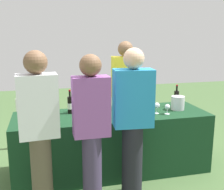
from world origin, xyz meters
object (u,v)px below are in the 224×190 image
at_px(wine_bottle_6, 176,98).
at_px(wine_glass_3, 167,107).
at_px(wine_bottle_0, 46,108).
at_px(wine_glass_2, 157,106).
at_px(guest_0, 39,128).
at_px(guest_2, 133,119).
at_px(menu_board, 35,123).
at_px(wine_bottle_2, 79,104).
at_px(wine_glass_0, 120,111).
at_px(guest_1, 91,127).
at_px(wine_bottle_3, 98,102).
at_px(ice_bucket, 178,103).
at_px(wine_bottle_5, 132,101).
at_px(wine_bottle_4, 115,103).
at_px(wine_glass_1, 141,109).
at_px(server_pouring, 125,92).
at_px(wine_bottle_1, 70,105).

height_order(wine_bottle_6, wine_glass_3, wine_bottle_6).
xyz_separation_m(wine_bottle_0, wine_glass_2, (1.40, -0.20, -0.00)).
xyz_separation_m(guest_0, guest_2, (0.98, 0.09, -0.01)).
distance_m(guest_2, menu_board, 2.07).
distance_m(wine_bottle_2, guest_0, 1.06).
bearing_deg(wine_glass_0, wine_glass_2, 8.94).
relative_size(guest_0, guest_1, 1.03).
xyz_separation_m(wine_bottle_2, wine_glass_2, (0.97, -0.34, -0.01)).
xyz_separation_m(wine_bottle_3, wine_glass_0, (0.20, -0.39, -0.02)).
bearing_deg(wine_bottle_0, wine_glass_2, -8.29).
height_order(wine_bottle_3, ice_bucket, wine_bottle_3).
bearing_deg(guest_0, wine_glass_2, 17.69).
distance_m(wine_bottle_3, menu_board, 1.33).
relative_size(wine_glass_2, guest_0, 0.09).
bearing_deg(wine_bottle_3, wine_bottle_6, -1.45).
distance_m(wine_bottle_5, ice_bucket, 0.62).
bearing_deg(guest_0, wine_bottle_4, 37.54).
bearing_deg(guest_2, wine_glass_0, 99.62).
xyz_separation_m(wine_bottle_2, guest_1, (0.00, -0.96, -0.01)).
bearing_deg(wine_bottle_5, wine_bottle_0, -176.33).
bearing_deg(wine_bottle_2, wine_bottle_5, -4.71).
bearing_deg(wine_glass_2, wine_glass_1, -167.20).
bearing_deg(wine_glass_3, wine_glass_0, -177.66).
relative_size(wine_glass_3, guest_0, 0.08).
height_order(guest_0, menu_board, guest_0).
distance_m(wine_bottle_6, guest_1, 1.65).
distance_m(wine_bottle_5, menu_board, 1.69).
xyz_separation_m(wine_glass_2, ice_bucket, (0.36, 0.12, -0.01)).
height_order(wine_glass_2, wine_glass_3, wine_glass_2).
height_order(wine_bottle_5, menu_board, wine_bottle_5).
relative_size(guest_0, guest_2, 1.00).
distance_m(server_pouring, menu_board, 1.52).
relative_size(wine_bottle_5, guest_0, 0.19).
distance_m(wine_bottle_0, wine_bottle_5, 1.16).
distance_m(wine_bottle_6, server_pouring, 0.80).
xyz_separation_m(wine_bottle_6, ice_bucket, (-0.06, -0.16, -0.02)).
distance_m(wine_glass_1, menu_board, 1.89).
relative_size(wine_bottle_1, wine_glass_0, 2.29).
distance_m(wine_bottle_1, server_pouring, 1.03).
bearing_deg(wine_bottle_3, server_pouring, 42.59).
xyz_separation_m(wine_bottle_0, server_pouring, (1.21, 0.58, 0.03)).
bearing_deg(wine_glass_1, wine_bottle_1, 158.74).
height_order(guest_1, guest_2, guest_2).
xyz_separation_m(wine_bottle_3, wine_bottle_5, (0.48, -0.03, -0.01)).
bearing_deg(ice_bucket, wine_bottle_2, 170.60).
bearing_deg(wine_glass_1, guest_2, -120.14).
distance_m(wine_bottle_0, wine_glass_0, 0.92).
height_order(wine_bottle_6, wine_glass_1, wine_bottle_6).
height_order(ice_bucket, menu_board, ice_bucket).
height_order(wine_bottle_5, ice_bucket, wine_bottle_5).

